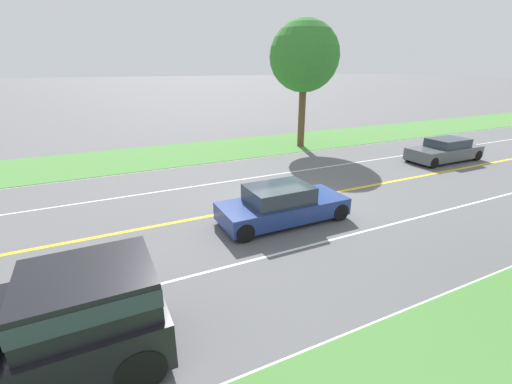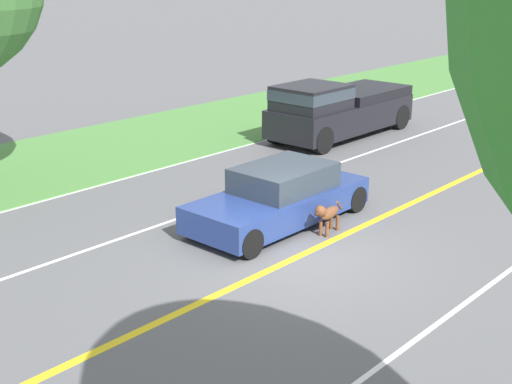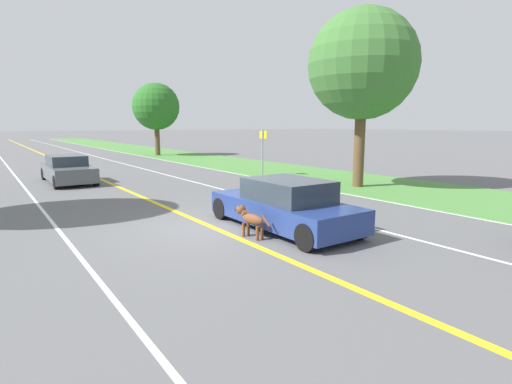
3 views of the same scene
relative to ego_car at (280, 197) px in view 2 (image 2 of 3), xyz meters
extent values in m
plane|color=#5B5B5E|center=(-1.54, 1.22, -0.63)|extent=(400.00, 400.00, 0.00)
cube|color=yellow|center=(-1.54, 1.22, -0.62)|extent=(0.18, 160.00, 0.01)
cube|color=white|center=(5.46, 1.22, -0.62)|extent=(0.14, 160.00, 0.01)
cube|color=white|center=(1.96, 1.22, -0.62)|extent=(0.10, 160.00, 0.01)
cube|color=white|center=(-5.04, 1.22, -0.62)|extent=(0.10, 160.00, 0.01)
cube|color=#4C843D|center=(8.46, 1.22, -0.61)|extent=(6.00, 160.00, 0.03)
cube|color=navy|center=(0.00, 0.05, -0.15)|extent=(1.86, 4.58, 0.61)
cube|color=#2D3842|center=(0.00, -0.13, 0.44)|extent=(1.60, 2.20, 0.57)
cylinder|color=black|center=(0.84, 1.93, -0.31)|extent=(0.22, 0.63, 0.63)
cylinder|color=black|center=(0.84, -1.83, -0.31)|extent=(0.22, 0.63, 0.63)
cylinder|color=black|center=(-0.84, 1.93, -0.31)|extent=(0.22, 0.63, 0.63)
cylinder|color=black|center=(-0.84, -1.83, -0.31)|extent=(0.22, 0.63, 0.63)
ellipsoid|color=brown|center=(-1.22, -0.27, -0.16)|extent=(0.33, 0.74, 0.25)
cylinder|color=brown|center=(-1.18, -0.01, -0.45)|extent=(0.08, 0.08, 0.34)
cylinder|color=brown|center=(-1.10, -0.50, -0.45)|extent=(0.08, 0.08, 0.34)
cylinder|color=brown|center=(-1.34, -0.03, -0.45)|extent=(0.08, 0.08, 0.34)
cylinder|color=brown|center=(-1.26, -0.52, -0.45)|extent=(0.08, 0.08, 0.34)
cylinder|color=brown|center=(-1.27, 0.03, -0.05)|extent=(0.18, 0.22, 0.19)
sphere|color=brown|center=(-1.29, 0.16, 0.02)|extent=(0.28, 0.28, 0.24)
ellipsoid|color=#331E14|center=(-1.31, 0.32, 0.00)|extent=(0.13, 0.13, 0.09)
cone|color=#55301C|center=(-1.22, 0.15, 0.11)|extent=(0.09, 0.09, 0.11)
cone|color=#55301C|center=(-1.35, 0.13, 0.11)|extent=(0.09, 0.09, 0.11)
cylinder|color=brown|center=(-1.15, -0.73, -0.12)|extent=(0.10, 0.27, 0.26)
cube|color=black|center=(3.92, -7.85, 0.09)|extent=(2.09, 5.79, 0.92)
cube|color=black|center=(3.92, -6.17, 0.94)|extent=(1.84, 2.19, 0.78)
cube|color=#2D3842|center=(3.92, -6.17, 1.06)|extent=(1.86, 2.21, 0.34)
cube|color=black|center=(3.92, -9.07, 0.71)|extent=(2.05, 3.29, 0.32)
cylinder|color=black|center=(4.88, -5.56, -0.19)|extent=(0.22, 0.86, 0.86)
cylinder|color=black|center=(4.88, -10.14, -0.19)|extent=(0.22, 0.86, 0.86)
cylinder|color=black|center=(2.96, -5.56, -0.19)|extent=(0.22, 0.86, 0.86)
cylinder|color=black|center=(2.96, -10.14, -0.19)|extent=(0.22, 0.86, 0.86)
camera|label=1|loc=(9.67, -5.73, 4.60)|focal=24.00mm
camera|label=2|loc=(-9.92, 11.77, 5.20)|focal=50.00mm
camera|label=3|loc=(-6.61, -8.14, 2.13)|focal=28.00mm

